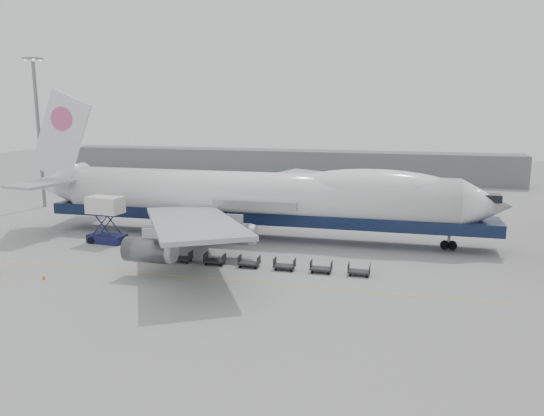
# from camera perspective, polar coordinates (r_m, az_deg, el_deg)

# --- Properties ---
(ground) EXTENTS (260.00, 260.00, 0.00)m
(ground) POSITION_cam_1_polar(r_m,az_deg,el_deg) (60.89, -5.01, -5.83)
(ground) COLOR gray
(ground) RESTS_ON ground
(apron_line) EXTENTS (60.00, 0.15, 0.01)m
(apron_line) POSITION_cam_1_polar(r_m,az_deg,el_deg) (55.53, -7.06, -7.53)
(apron_line) COLOR gold
(apron_line) RESTS_ON ground
(hangar) EXTENTS (110.00, 8.00, 7.00)m
(hangar) POSITION_cam_1_polar(r_m,az_deg,el_deg) (129.16, 1.01, 4.71)
(hangar) COLOR slate
(hangar) RESTS_ON ground
(floodlight_mast) EXTENTS (2.40, 2.40, 25.43)m
(floodlight_mast) POSITION_cam_1_polar(r_m,az_deg,el_deg) (100.11, -23.85, 8.16)
(floodlight_mast) COLOR slate
(floodlight_mast) RESTS_ON ground
(airliner) EXTENTS (67.00, 55.30, 19.98)m
(airliner) POSITION_cam_1_polar(r_m,az_deg,el_deg) (70.57, -1.39, 1.23)
(airliner) COLOR white
(airliner) RESTS_ON ground
(catering_truck) EXTENTS (5.08, 3.75, 6.07)m
(catering_truck) POSITION_cam_1_polar(r_m,az_deg,el_deg) (71.60, -17.44, -0.91)
(catering_truck) COLOR #181B49
(catering_truck) RESTS_ON ground
(traffic_cone) EXTENTS (0.34, 0.34, 0.51)m
(traffic_cone) POSITION_cam_1_polar(r_m,az_deg,el_deg) (59.56, -23.34, -6.85)
(traffic_cone) COLOR #FF5C0D
(traffic_cone) RESTS_ON ground
(dolly_0) EXTENTS (2.30, 1.35, 1.30)m
(dolly_0) POSITION_cam_1_polar(r_m,az_deg,el_deg) (63.13, -13.02, -4.96)
(dolly_0) COLOR #2D2D30
(dolly_0) RESTS_ON ground
(dolly_1) EXTENTS (2.30, 1.35, 1.30)m
(dolly_1) POSITION_cam_1_polar(r_m,az_deg,el_deg) (61.43, -9.68, -5.27)
(dolly_1) COLOR #2D2D30
(dolly_1) RESTS_ON ground
(dolly_2) EXTENTS (2.30, 1.35, 1.30)m
(dolly_2) POSITION_cam_1_polar(r_m,az_deg,el_deg) (59.96, -6.16, -5.58)
(dolly_2) COLOR #2D2D30
(dolly_2) RESTS_ON ground
(dolly_3) EXTENTS (2.30, 1.35, 1.30)m
(dolly_3) POSITION_cam_1_polar(r_m,az_deg,el_deg) (58.73, -2.47, -5.88)
(dolly_3) COLOR #2D2D30
(dolly_3) RESTS_ON ground
(dolly_4) EXTENTS (2.30, 1.35, 1.30)m
(dolly_4) POSITION_cam_1_polar(r_m,az_deg,el_deg) (57.75, 1.36, -6.17)
(dolly_4) COLOR #2D2D30
(dolly_4) RESTS_ON ground
(dolly_5) EXTENTS (2.30, 1.35, 1.30)m
(dolly_5) POSITION_cam_1_polar(r_m,az_deg,el_deg) (57.03, 5.31, -6.44)
(dolly_5) COLOR #2D2D30
(dolly_5) RESTS_ON ground
(dolly_6) EXTENTS (2.30, 1.35, 1.30)m
(dolly_6) POSITION_cam_1_polar(r_m,az_deg,el_deg) (56.59, 9.34, -6.68)
(dolly_6) COLOR #2D2D30
(dolly_6) RESTS_ON ground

